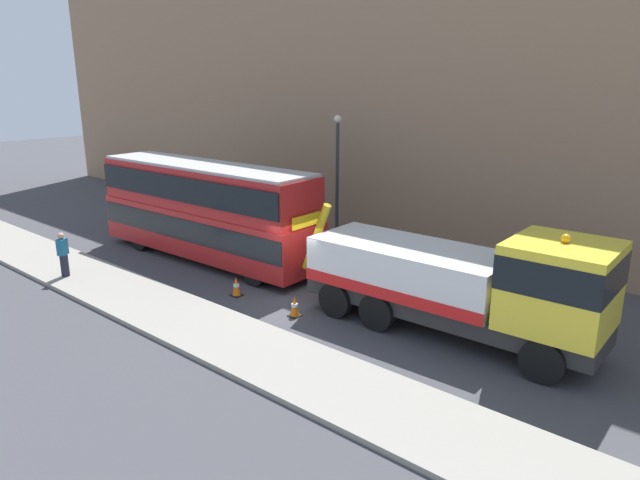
% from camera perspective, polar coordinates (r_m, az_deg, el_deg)
% --- Properties ---
extents(ground_plane, '(120.00, 120.00, 0.00)m').
position_cam_1_polar(ground_plane, '(20.56, -1.21, -5.56)').
color(ground_plane, '#424247').
extents(near_kerb, '(60.00, 2.80, 0.15)m').
position_cam_1_polar(near_kerb, '(17.89, -10.35, -8.99)').
color(near_kerb, gray).
rests_on(near_kerb, ground_plane).
extents(building_facade, '(60.00, 1.50, 16.00)m').
position_cam_1_polar(building_facade, '(25.94, 11.65, 16.82)').
color(building_facade, '#9E7A5B').
rests_on(building_facade, ground_plane).
extents(recovery_tow_truck, '(10.18, 2.90, 3.67)m').
position_cam_1_polar(recovery_tow_truck, '(17.35, 13.84, -3.99)').
color(recovery_tow_truck, '#2D2D2D').
rests_on(recovery_tow_truck, ground_plane).
extents(double_decker_bus, '(11.10, 2.87, 4.06)m').
position_cam_1_polar(double_decker_bus, '(24.54, -11.22, 3.16)').
color(double_decker_bus, '#AD1E1E').
rests_on(double_decker_bus, ground_plane).
extents(pedestrian_onlooker, '(0.43, 0.48, 1.71)m').
position_cam_1_polar(pedestrian_onlooker, '(23.92, -23.99, -1.36)').
color(pedestrian_onlooker, '#232333').
rests_on(pedestrian_onlooker, near_kerb).
extents(traffic_cone_near_bus, '(0.36, 0.36, 0.72)m').
position_cam_1_polar(traffic_cone_near_bus, '(20.69, -8.26, -4.58)').
color(traffic_cone_near_bus, orange).
rests_on(traffic_cone_near_bus, ground_plane).
extents(traffic_cone_midway, '(0.36, 0.36, 0.72)m').
position_cam_1_polar(traffic_cone_midway, '(18.80, -2.52, -6.58)').
color(traffic_cone_midway, orange).
rests_on(traffic_cone_midway, ground_plane).
extents(street_lamp, '(0.36, 0.36, 5.83)m').
position_cam_1_polar(street_lamp, '(26.51, 1.72, 7.13)').
color(street_lamp, '#38383D').
rests_on(street_lamp, ground_plane).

